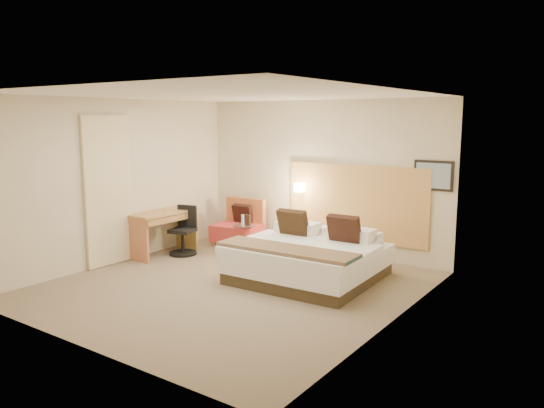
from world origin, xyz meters
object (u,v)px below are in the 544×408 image
Objects in this scene: side_table at (245,236)px; lounge_chair at (239,227)px; bed at (309,258)px; desk_chair at (184,235)px; desk at (164,221)px.

lounge_chair is at bearing 139.38° from side_table.
lounge_chair is (-2.19, 1.08, 0.03)m from bed.
side_table is 1.08m from desk_chair.
side_table is (-1.82, 0.77, -0.05)m from bed.
lounge_chair is at bearing 64.03° from desk.
bed is 2.34× the size of lounge_chair.
lounge_chair is 1.82× the size of side_table.
lounge_chair reaches higher than desk_chair.
desk is 0.43m from desk_chair.
desk is at bearing -115.97° from lounge_chair.
desk_chair is at bearing -109.07° from lounge_chair.
desk_chair is at bearing 39.89° from desk.
bed reaches higher than desk.
desk_chair is (-2.57, -0.01, 0.03)m from bed.
bed is at bearing 0.32° from desk_chair.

